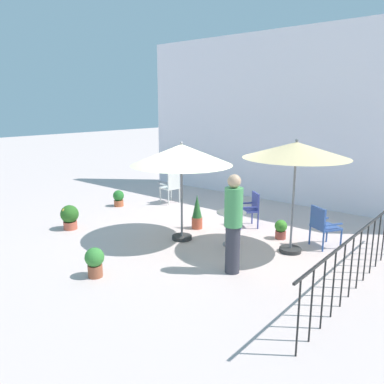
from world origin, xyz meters
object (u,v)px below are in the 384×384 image
(cafe_table_0, at_px, (231,222))
(standing_person, at_px, (233,223))
(potted_plant_0, at_px, (70,216))
(patio_chair_1, at_px, (250,207))
(patio_chair_2, at_px, (171,186))
(patio_chair_0, at_px, (323,224))
(potted_plant_2, at_px, (119,198))
(potted_plant_3, at_px, (197,213))
(potted_plant_1, at_px, (281,229))
(patio_umbrella_1, at_px, (181,155))
(potted_plant_4, at_px, (95,261))
(patio_umbrella_0, at_px, (296,151))

(cafe_table_0, xyz_separation_m, standing_person, (0.78, -1.11, 0.42))
(standing_person, bearing_deg, potted_plant_0, -173.88)
(patio_chair_1, xyz_separation_m, patio_chair_2, (-3.01, 0.44, 0.06))
(cafe_table_0, relative_size, patio_chair_0, 0.83)
(potted_plant_2, xyz_separation_m, potted_plant_3, (3.08, -0.14, 0.15))
(potted_plant_1, bearing_deg, patio_umbrella_1, -139.20)
(standing_person, bearing_deg, potted_plant_4, -135.77)
(potted_plant_4, bearing_deg, patio_chair_0, 57.69)
(patio_chair_2, distance_m, potted_plant_4, 5.18)
(potted_plant_0, relative_size, potted_plant_3, 0.70)
(patio_umbrella_0, xyz_separation_m, patio_chair_2, (-4.51, 1.33, -1.50))
(patio_chair_1, height_order, potted_plant_1, patio_chair_1)
(patio_chair_0, height_order, potted_plant_2, patio_chair_0)
(patio_chair_1, distance_m, potted_plant_2, 4.07)
(patio_umbrella_0, xyz_separation_m, potted_plant_0, (-4.71, -2.03, -1.72))
(patio_chair_0, relative_size, potted_plant_3, 1.05)
(potted_plant_2, distance_m, potted_plant_4, 4.77)
(patio_chair_2, bearing_deg, cafe_table_0, -27.95)
(patio_chair_0, bearing_deg, patio_umbrella_1, -149.59)
(patio_chair_1, bearing_deg, patio_chair_2, 171.72)
(cafe_table_0, height_order, potted_plant_1, cafe_table_0)
(patio_chair_2, height_order, standing_person, standing_person)
(potted_plant_2, relative_size, potted_plant_4, 0.90)
(standing_person, bearing_deg, patio_chair_1, 114.93)
(potted_plant_0, height_order, potted_plant_4, potted_plant_0)
(cafe_table_0, relative_size, standing_person, 0.41)
(patio_umbrella_0, distance_m, patio_chair_0, 1.72)
(patio_chair_1, distance_m, patio_chair_2, 3.04)
(potted_plant_1, bearing_deg, patio_umbrella_0, -48.49)
(cafe_table_0, relative_size, potted_plant_1, 1.70)
(cafe_table_0, distance_m, potted_plant_3, 1.33)
(patio_chair_0, bearing_deg, potted_plant_0, -152.15)
(patio_umbrella_1, bearing_deg, patio_chair_0, 30.41)
(patio_umbrella_1, height_order, patio_chair_1, patio_umbrella_1)
(cafe_table_0, xyz_separation_m, patio_chair_1, (-0.36, 1.35, -0.01))
(patio_chair_0, bearing_deg, patio_chair_2, 172.20)
(cafe_table_0, xyz_separation_m, potted_plant_3, (-1.26, 0.41, -0.10))
(patio_umbrella_0, height_order, cafe_table_0, patio_umbrella_0)
(cafe_table_0, xyz_separation_m, potted_plant_1, (0.62, 1.05, -0.28))
(potted_plant_2, relative_size, standing_person, 0.27)
(patio_chair_1, relative_size, potted_plant_1, 1.97)
(patio_umbrella_0, height_order, potted_plant_2, patio_umbrella_0)
(cafe_table_0, height_order, standing_person, standing_person)
(patio_chair_0, distance_m, potted_plant_0, 5.77)
(potted_plant_3, bearing_deg, standing_person, -36.69)
(patio_chair_2, xyz_separation_m, standing_person, (4.15, -2.90, 0.38))
(patio_umbrella_1, xyz_separation_m, standing_person, (1.82, -0.72, -0.95))
(potted_plant_2, bearing_deg, patio_umbrella_1, -15.98)
(potted_plant_1, relative_size, potted_plant_3, 0.51)
(patio_chair_0, xyz_separation_m, potted_plant_4, (-2.47, -3.90, -0.21))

